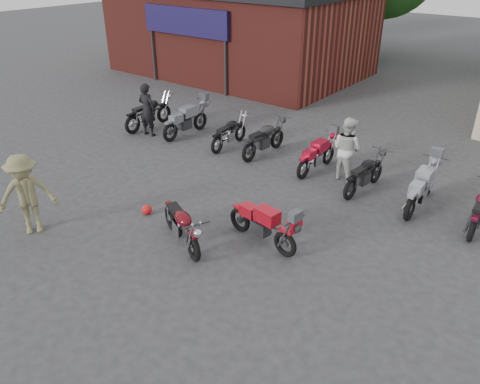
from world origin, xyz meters
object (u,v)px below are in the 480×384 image
Objects in this scene: row_bike_4 at (317,154)px; row_bike_5 at (365,172)px; row_bike_2 at (230,131)px; row_bike_0 at (149,111)px; row_bike_1 at (186,119)px; person_light at (347,149)px; row_bike_6 at (422,186)px; sportbike at (263,222)px; person_tan at (26,195)px; row_bike_3 at (264,137)px; person_dark at (147,110)px; helmet at (147,210)px; vintage_motorcycle at (182,223)px.

row_bike_4 is 1.69m from row_bike_5.
row_bike_4 reaches higher than row_bike_2.
row_bike_0 is 1.03× the size of row_bike_1.
person_light reaches higher than row_bike_6.
row_bike_5 is at bearing -90.09° from row_bike_0.
row_bike_6 is at bearing 68.44° from sportbike.
row_bike_5 is at bearing -98.73° from row_bike_4.
row_bike_5 is at bearing -6.13° from person_tan.
row_bike_6 is at bearing -175.77° from person_light.
person_tan reaches higher than row_bike_3.
row_bike_0 is 6.78m from row_bike_4.
row_bike_3 is (4.25, 1.07, -0.34)m from person_dark.
row_bike_4 is at bearing 66.99° from helmet.
person_tan is 6.96m from row_bike_2.
person_tan is at bearing 169.03° from row_bike_3.
row_bike_6 is (6.43, -0.22, 0.06)m from row_bike_2.
person_light is at bearing 78.95° from row_bike_6.
row_bike_5 is (3.62, -0.39, -0.05)m from row_bike_3.
row_bike_3 is at bearing 83.38° from row_bike_6.
row_bike_6 is (9.39, 0.68, -0.33)m from person_dark.
row_bike_3 is 1.08× the size of row_bike_4.
row_bike_2 reaches higher than helmet.
person_light is 0.90× the size of row_bike_3.
row_bike_5 is at bearing -96.92° from row_bike_2.
person_dark is (-4.14, 3.86, 0.81)m from helmet.
row_bike_0 is at bearing 57.66° from person_tan.
person_dark reaches higher than row_bike_0.
row_bike_3 is 0.98× the size of row_bike_6.
row_bike_1 is at bearing 94.68° from row_bike_4.
row_bike_3 reaches higher than row_bike_4.
row_bike_4 is at bearing -87.08° from row_bike_0.
row_bike_6 reaches higher than row_bike_5.
row_bike_6 reaches higher than row_bike_3.
sportbike reaches higher than helmet.
row_bike_2 is (2.96, 0.90, -0.39)m from person_dark.
row_bike_1 is at bearing 96.42° from row_bike_3.
person_tan reaches higher than sportbike.
person_dark reaches higher than sportbike.
row_bike_6 is (5.14, -0.39, 0.01)m from row_bike_3.
person_tan is at bearing -126.15° from vintage_motorcycle.
row_bike_5 is at bearing -94.42° from row_bike_3.
person_dark is 7.18m from person_light.
row_bike_1 is 6.81m from row_bike_5.
row_bike_5 is (8.43, 0.13, -0.08)m from row_bike_0.
vintage_motorcycle is 1.05× the size of person_dark.
row_bike_0 reaches higher than row_bike_4.
vintage_motorcycle is 5.49m from person_light.
sportbike is 5.16m from row_bike_3.
row_bike_0 reaches higher than helmet.
sportbike is 7.88m from person_dark.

